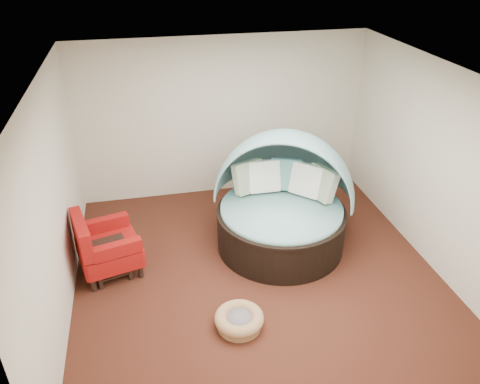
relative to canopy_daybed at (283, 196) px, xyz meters
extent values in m
plane|color=#441F13|center=(-0.55, -0.65, -0.82)|extent=(5.00, 5.00, 0.00)
plane|color=beige|center=(-0.55, 1.85, 0.58)|extent=(5.00, 0.00, 5.00)
plane|color=beige|center=(-0.55, -3.15, 0.58)|extent=(5.00, 0.00, 5.00)
plane|color=beige|center=(-3.05, -0.65, 0.58)|extent=(0.00, 5.00, 5.00)
plane|color=beige|center=(1.95, -0.65, 0.58)|extent=(0.00, 5.00, 5.00)
plane|color=white|center=(-0.55, -0.65, 1.98)|extent=(5.00, 5.00, 0.00)
cylinder|color=black|center=(-0.05, -0.11, -0.53)|extent=(2.50, 2.50, 0.58)
cylinder|color=black|center=(-0.05, -0.11, -0.22)|extent=(2.52, 2.52, 0.05)
cylinder|color=#88BDC6|center=(-0.05, -0.11, -0.17)|extent=(2.36, 2.36, 0.13)
cube|color=#3E6D44|center=(-0.42, 0.42, 0.14)|extent=(0.55, 0.44, 0.51)
cube|color=white|center=(-0.19, 0.39, 0.14)|extent=(0.49, 0.28, 0.51)
cube|color=#589A99|center=(0.16, 0.38, 0.14)|extent=(0.56, 0.44, 0.51)
cube|color=white|center=(0.41, 0.14, 0.14)|extent=(0.54, 0.54, 0.51)
cube|color=#3E6D44|center=(0.59, -0.01, 0.14)|extent=(0.44, 0.56, 0.51)
cylinder|color=olive|center=(-1.02, -1.63, -0.79)|extent=(0.57, 0.57, 0.06)
torus|color=olive|center=(-1.02, -1.63, -0.68)|extent=(0.65, 0.65, 0.15)
cylinder|color=slate|center=(-1.02, -1.63, -0.71)|extent=(0.39, 0.39, 0.09)
cylinder|color=black|center=(-2.79, -0.57, -0.72)|extent=(0.09, 0.09, 0.19)
cylinder|color=black|center=(-2.95, 0.06, -0.72)|extent=(0.09, 0.09, 0.19)
cylinder|color=black|center=(-2.16, -0.41, -0.72)|extent=(0.09, 0.09, 0.19)
cylinder|color=black|center=(-2.32, 0.22, -0.72)|extent=(0.09, 0.09, 0.19)
cube|color=#9A020A|center=(-2.55, -0.17, -0.48)|extent=(0.98, 0.98, 0.28)
cube|color=#9A020A|center=(-2.87, -0.25, -0.11)|extent=(0.35, 0.82, 0.48)
cube|color=#9A020A|center=(-2.41, -0.50, -0.25)|extent=(0.66, 0.28, 0.19)
cube|color=#9A020A|center=(-2.58, 0.17, -0.25)|extent=(0.66, 0.28, 0.19)
cube|color=black|center=(-2.55, -0.29, -0.35)|extent=(0.63, 0.63, 0.04)
cube|color=black|center=(-2.55, -0.29, -0.70)|extent=(0.56, 0.56, 0.03)
cube|color=black|center=(-2.69, -0.54, -0.59)|extent=(0.06, 0.06, 0.45)
cube|color=black|center=(-2.80, -0.15, -0.59)|extent=(0.06, 0.06, 0.45)
cube|color=black|center=(-2.30, -0.43, -0.59)|extent=(0.06, 0.06, 0.45)
cube|color=black|center=(-2.41, -0.04, -0.59)|extent=(0.06, 0.06, 0.45)
camera|label=1|loc=(-1.91, -5.72, 3.44)|focal=35.00mm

